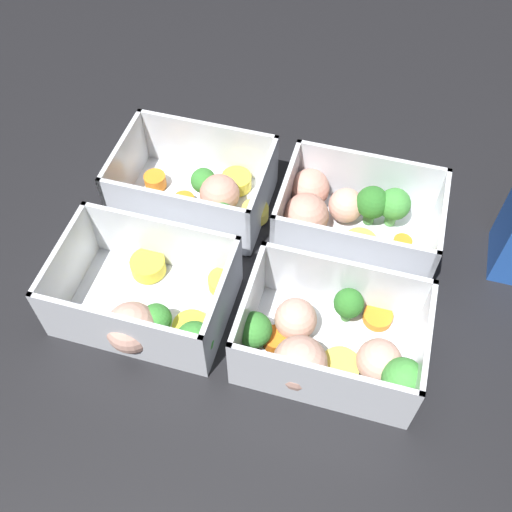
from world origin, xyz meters
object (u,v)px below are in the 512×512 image
container_near_left (150,305)px  container_far_right (344,215)px  container_far_left (203,190)px  container_near_right (328,344)px

container_near_left → container_far_right: (0.16, 0.16, -0.00)m
container_far_right → container_far_left: bearing=-178.0°
container_far_left → container_far_right: bearing=2.0°
container_near_right → container_far_right: bearing=95.4°
container_near_left → container_far_right: size_ratio=0.97×
container_far_left → container_far_right: (0.16, 0.01, 0.00)m
container_near_left → container_near_right: (0.17, 0.00, 0.00)m
container_far_left → container_far_right: same height
container_near_right → container_far_right: size_ratio=1.01×
container_near_left → container_near_right: same height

